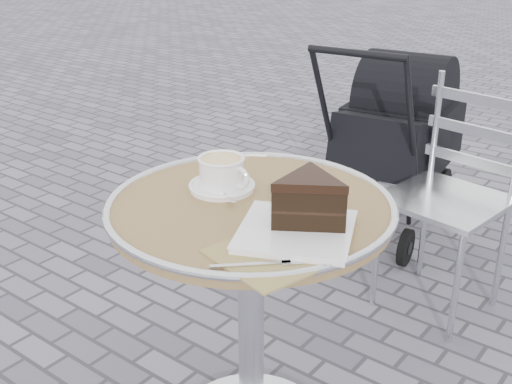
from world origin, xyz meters
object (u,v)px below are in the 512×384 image
Objects in this scene: cafe_table at (251,261)px; cappuccino_set at (222,175)px; baby_stroller at (395,143)px; cake_plate_set at (306,208)px; bistro_chair at (462,171)px.

cafe_table is 0.23m from cappuccino_set.
cappuccino_set is at bearing -89.81° from baby_stroller.
cake_plate_set is 0.48× the size of bistro_chair.
cafe_table is at bearing -91.00° from bistro_chair.
cappuccino_set is at bearing -97.32° from bistro_chair.
cafe_table is 4.11× the size of cappuccino_set.
cappuccino_set is 1.50m from baby_stroller.
cake_plate_set is (0.19, -0.05, 0.23)m from cafe_table.
cappuccino_set is 0.21× the size of bistro_chair.
cappuccino_set is at bearing 167.12° from cafe_table.
baby_stroller is (-0.47, 0.44, -0.11)m from bistro_chair.
cake_plate_set is at bearing -80.50° from bistro_chair.
cake_plate_set is 0.43× the size of baby_stroller.
baby_stroller is at bearing 145.07° from bistro_chair.
cake_plate_set reaches higher than cappuccino_set.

